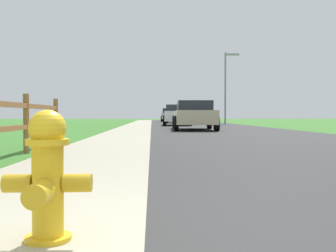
% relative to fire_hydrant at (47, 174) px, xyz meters
% --- Properties ---
extents(ground_plane, '(120.00, 120.00, 0.00)m').
position_rel_fire_hydrant_xyz_m(ground_plane, '(0.55, 24.30, -0.38)').
color(ground_plane, '#3A7429').
extents(road_asphalt, '(7.00, 66.00, 0.01)m').
position_rel_fire_hydrant_xyz_m(road_asphalt, '(4.05, 26.30, -0.38)').
color(road_asphalt, '#2C2C2C').
rests_on(road_asphalt, ground).
extents(curb_concrete, '(6.00, 66.00, 0.01)m').
position_rel_fire_hydrant_xyz_m(curb_concrete, '(-2.45, 26.30, -0.38)').
color(curb_concrete, '#A9A28A').
rests_on(curb_concrete, ground).
extents(grass_verge, '(5.00, 66.00, 0.00)m').
position_rel_fire_hydrant_xyz_m(grass_verge, '(-3.95, 26.30, -0.38)').
color(grass_verge, '#3A7429').
rests_on(grass_verge, ground).
extents(fire_hydrant, '(0.50, 0.41, 0.75)m').
position_rel_fire_hydrant_xyz_m(fire_hydrant, '(0.00, 0.00, 0.00)').
color(fire_hydrant, yellow).
rests_on(fire_hydrant, ground).
extents(parked_suv_beige, '(2.20, 4.95, 1.43)m').
position_rel_fire_hydrant_xyz_m(parked_suv_beige, '(2.69, 17.69, 0.36)').
color(parked_suv_beige, '#C6B793').
rests_on(parked_suv_beige, ground).
extents(parked_car_white, '(2.15, 4.89, 1.47)m').
position_rel_fire_hydrant_xyz_m(parked_car_white, '(2.41, 26.69, 0.38)').
color(parked_car_white, white).
rests_on(parked_car_white, ground).
extents(parked_car_blue, '(2.09, 4.43, 1.50)m').
position_rel_fire_hydrant_xyz_m(parked_car_blue, '(2.93, 36.32, 0.38)').
color(parked_car_blue, navy).
rests_on(parked_car_blue, ground).
extents(parked_car_silver, '(2.25, 4.85, 1.55)m').
position_rel_fire_hydrant_xyz_m(parked_car_silver, '(2.73, 45.52, 0.40)').
color(parked_car_silver, '#B7BABF').
rests_on(parked_car_silver, ground).
extents(street_lamp, '(1.17, 0.20, 5.69)m').
position_rel_fire_hydrant_xyz_m(street_lamp, '(6.54, 29.53, 3.05)').
color(street_lamp, gray).
rests_on(street_lamp, ground).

